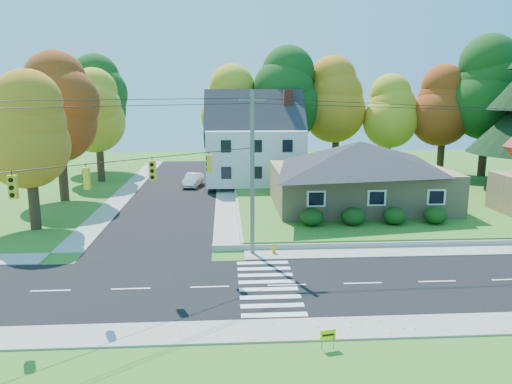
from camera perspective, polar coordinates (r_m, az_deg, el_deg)
ground at (r=26.37m, az=3.55°, el=-10.60°), size 120.00×120.00×0.00m
road_main at (r=26.36m, az=3.55°, el=-10.58°), size 90.00×8.00×0.02m
road_cross at (r=51.44m, az=-8.98°, el=0.18°), size 8.00×44.00×0.02m
sidewalk_north at (r=31.02m, az=2.40°, el=-7.09°), size 90.00×2.00×0.08m
sidewalk_south at (r=21.84m, az=5.24°, el=-15.38°), size 90.00×2.00×0.08m
lawn at (r=49.00m, az=15.68°, el=-0.38°), size 30.00×30.00×0.50m
ranch_house at (r=42.29m, az=11.71°, el=2.16°), size 14.60×10.60×5.40m
colonial_house at (r=52.62m, az=-0.14°, el=5.60°), size 10.40×8.40×9.60m
hedge_row at (r=36.73m, az=13.35°, el=-2.68°), size 10.70×1.70×1.27m
traffic_infrastructure at (r=26.21m, az=3.00°, el=1.01°), size 38.10×10.66×10.00m
tree_lot_0 at (r=58.29m, az=-2.54°, el=9.82°), size 6.72×6.72×12.51m
tree_lot_1 at (r=57.70m, az=3.55°, el=11.09°), size 7.84×7.84×14.60m
tree_lot_2 at (r=59.73m, az=9.23°, el=10.35°), size 7.28×7.28×13.56m
tree_lot_3 at (r=60.42m, az=15.03°, el=8.88°), size 6.16×6.16×11.47m
tree_lot_4 at (r=61.64m, az=20.72°, el=9.19°), size 6.72×6.72×12.51m
tree_lot_5 at (r=61.60m, az=25.07°, el=10.69°), size 8.40×8.40×15.64m
tree_west_0 at (r=38.91m, az=-24.64°, el=6.36°), size 6.16×6.16×11.47m
tree_west_1 at (r=48.60m, az=-21.70°, el=8.92°), size 7.28×7.28×13.56m
tree_west_2 at (r=57.97m, az=-17.67°, el=8.80°), size 6.72×6.72×12.51m
tree_west_3 at (r=66.19m, az=-17.78°, el=10.18°), size 7.84×7.84×14.60m
white_car at (r=53.25m, az=-7.22°, el=1.37°), size 2.18×4.39×1.38m
fire_hydrant at (r=31.01m, az=2.06°, el=-6.53°), size 0.40×0.31×0.69m
yard_sign at (r=20.33m, az=8.23°, el=-15.90°), size 0.63×0.16×0.80m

